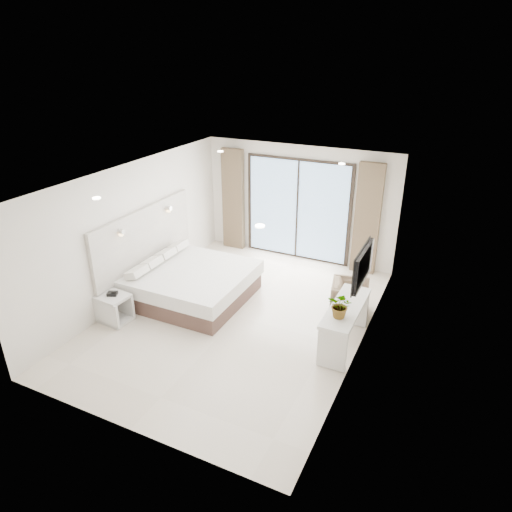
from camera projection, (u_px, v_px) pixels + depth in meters
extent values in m
plane|color=beige|center=(238.00, 317.00, 8.64)|extent=(6.20, 6.20, 0.00)
cube|color=silver|center=(298.00, 203.00, 10.62)|extent=(4.60, 0.02, 2.70)
cube|color=silver|center=(117.00, 346.00, 5.54)|extent=(4.60, 0.02, 2.70)
cube|color=silver|center=(133.00, 232.00, 8.98)|extent=(0.02, 6.20, 2.70)
cube|color=silver|center=(365.00, 278.00, 7.18)|extent=(0.02, 6.20, 2.70)
cube|color=white|center=(235.00, 178.00, 7.52)|extent=(4.60, 6.20, 0.02)
cube|color=beige|center=(145.00, 237.00, 9.26)|extent=(0.08, 3.00, 1.20)
cube|color=black|center=(364.00, 266.00, 7.11)|extent=(0.06, 1.00, 0.58)
cube|color=black|center=(361.00, 266.00, 7.13)|extent=(0.02, 1.04, 0.62)
cube|color=black|center=(298.00, 210.00, 10.66)|extent=(2.56, 0.04, 2.42)
cube|color=#8DB6E3|center=(297.00, 210.00, 10.63)|extent=(2.40, 0.01, 2.30)
cube|color=brown|center=(233.00, 200.00, 11.19)|extent=(0.55, 0.14, 2.50)
cube|color=brown|center=(367.00, 220.00, 9.90)|extent=(0.55, 0.14, 2.50)
cylinder|color=white|center=(97.00, 198.00, 6.56)|extent=(0.12, 0.12, 0.02)
cylinder|color=white|center=(260.00, 226.00, 5.54)|extent=(0.12, 0.12, 0.02)
cylinder|color=white|center=(220.00, 151.00, 9.51)|extent=(0.12, 0.12, 0.02)
cylinder|color=white|center=(342.00, 164.00, 8.49)|extent=(0.12, 0.12, 0.02)
cube|color=brown|center=(192.00, 290.00, 9.25)|extent=(2.14, 2.04, 0.34)
cube|color=white|center=(191.00, 277.00, 9.12)|extent=(2.23, 2.12, 0.28)
cube|color=silver|center=(137.00, 274.00, 8.76)|extent=(0.28, 0.43, 0.14)
cube|color=silver|center=(152.00, 264.00, 9.14)|extent=(0.28, 0.43, 0.14)
cube|color=silver|center=(166.00, 256.00, 9.53)|extent=(0.28, 0.43, 0.14)
cube|color=silver|center=(178.00, 248.00, 9.91)|extent=(0.28, 0.43, 0.14)
cube|color=silver|center=(112.00, 297.00, 8.33)|extent=(0.62, 0.53, 0.05)
cube|color=silver|center=(115.00, 319.00, 8.53)|extent=(0.62, 0.53, 0.05)
cube|color=silver|center=(106.00, 314.00, 8.26)|extent=(0.58, 0.11, 0.47)
cube|color=silver|center=(121.00, 303.00, 8.61)|extent=(0.58, 0.11, 0.47)
cube|color=black|center=(112.00, 294.00, 8.32)|extent=(0.22, 0.20, 0.06)
cube|color=silver|center=(346.00, 308.00, 7.53)|extent=(0.49, 1.56, 0.06)
cube|color=silver|center=(332.00, 350.00, 7.11)|extent=(0.47, 0.06, 0.71)
cube|color=silver|center=(355.00, 308.00, 8.27)|extent=(0.47, 0.06, 0.71)
imported|color=#33662D|center=(341.00, 308.00, 7.14)|extent=(0.44, 0.48, 0.34)
imported|color=#7B6B50|center=(350.00, 296.00, 8.67)|extent=(0.77, 0.80, 0.71)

